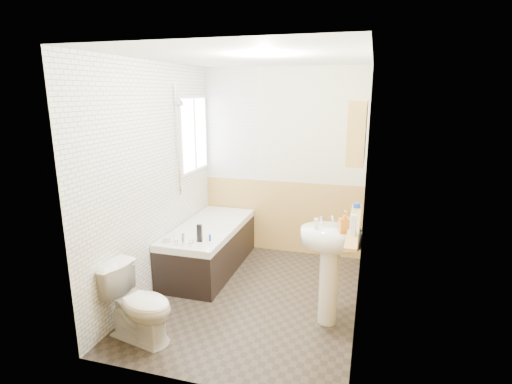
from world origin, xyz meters
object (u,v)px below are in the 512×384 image
(bathtub, at_px, (209,246))
(medicine_cabinet, at_px, (357,131))
(toilet, at_px, (139,304))
(pine_shelf, at_px, (354,224))
(sink, at_px, (330,257))

(bathtub, bearing_deg, medicine_cabinet, -20.65)
(toilet, distance_m, pine_shelf, 2.09)
(bathtub, xyz_separation_m, toilet, (-0.03, -1.56, 0.04))
(sink, xyz_separation_m, medicine_cabinet, (0.17, 0.17, 1.16))
(pine_shelf, bearing_deg, sink, -154.88)
(toilet, relative_size, sink, 0.65)
(medicine_cabinet, bearing_deg, bathtub, 159.35)
(medicine_cabinet, bearing_deg, toilet, -152.89)
(toilet, relative_size, pine_shelf, 0.52)
(pine_shelf, distance_m, medicine_cabinet, 0.85)
(bathtub, relative_size, sink, 1.50)
(bathtub, distance_m, pine_shelf, 2.04)
(bathtub, relative_size, medicine_cabinet, 2.63)
(bathtub, relative_size, toilet, 2.31)
(bathtub, bearing_deg, toilet, -91.10)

